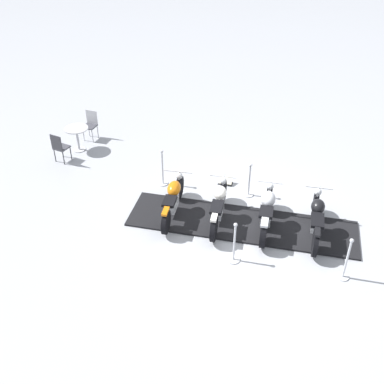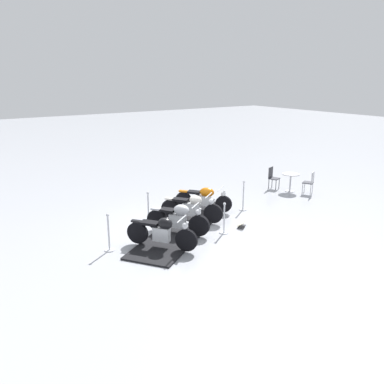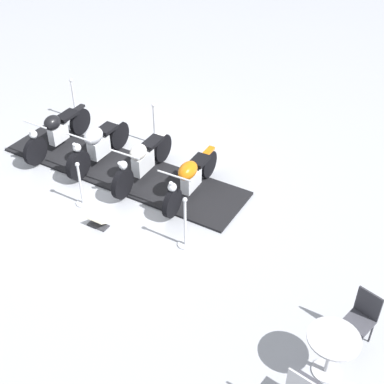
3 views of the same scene
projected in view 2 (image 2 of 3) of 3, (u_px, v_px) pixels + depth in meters
name	position (u px, v px, depth m)	size (l,w,h in m)	color
ground_plane	(185.00, 227.00, 13.33)	(80.00, 80.00, 0.00)	#A8AAB2
display_platform	(185.00, 227.00, 13.32)	(5.80, 1.46, 0.05)	black
motorcycle_black	(162.00, 231.00, 11.56)	(1.35, 1.87, 0.96)	black
motorcycle_chrome	(179.00, 218.00, 12.63)	(1.32, 1.81, 0.98)	black
motorcycle_cream	(192.00, 207.00, 13.72)	(1.40, 1.85, 0.97)	black
motorcycle_copper	(204.00, 198.00, 14.78)	(1.39, 1.81, 0.90)	black
stanchion_left_mid	(148.00, 212.00, 13.69)	(0.32, 0.32, 1.09)	silver
stanchion_right_rear	(243.00, 200.00, 14.96)	(0.29, 0.29, 1.12)	silver
stanchion_right_mid	(224.00, 222.00, 12.77)	(0.29, 0.29, 1.02)	silver
stanchion_left_front	(109.00, 237.00, 11.47)	(0.28, 0.28, 1.12)	silver
info_placard	(242.00, 225.00, 13.35)	(0.46, 0.41, 0.21)	#333338
cafe_table	(291.00, 178.00, 17.32)	(0.76, 0.76, 0.78)	#B7B7BC
cafe_chair_near_table	(310.00, 181.00, 16.94)	(0.54, 0.54, 0.97)	#B7B7BC
cafe_chair_across_table	(273.00, 177.00, 17.79)	(0.51, 0.51, 0.95)	#2D2D33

